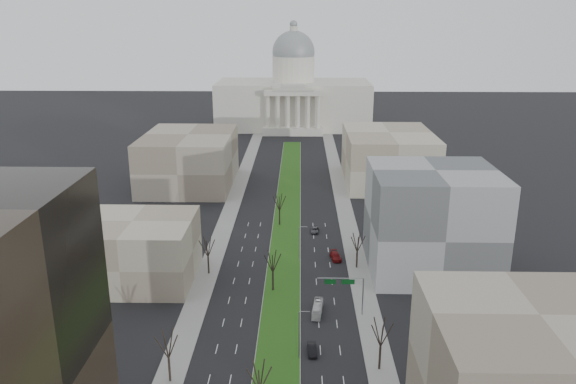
# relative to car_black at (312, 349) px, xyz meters

# --- Properties ---
(ground) EXTENTS (600.00, 600.00, 0.00)m
(ground) POSITION_rel_car_black_xyz_m (-6.01, 63.38, -0.72)
(ground) COLOR black
(ground) RESTS_ON ground
(median) EXTENTS (8.00, 222.03, 0.20)m
(median) POSITION_rel_car_black_xyz_m (-6.01, 62.37, -0.62)
(median) COLOR #999993
(median) RESTS_ON ground
(sidewalk_left) EXTENTS (5.00, 330.00, 0.15)m
(sidewalk_left) POSITION_rel_car_black_xyz_m (-23.51, 38.38, -0.65)
(sidewalk_left) COLOR gray
(sidewalk_left) RESTS_ON ground
(sidewalk_right) EXTENTS (5.00, 330.00, 0.15)m
(sidewalk_right) POSITION_rel_car_black_xyz_m (11.49, 38.38, -0.65)
(sidewalk_right) COLOR gray
(sidewalk_right) RESTS_ON ground
(capitol) EXTENTS (80.00, 46.00, 55.00)m
(capitol) POSITION_rel_car_black_xyz_m (-6.01, 212.97, 15.58)
(capitol) COLOR beige
(capitol) RESTS_ON ground
(building_beige_left) EXTENTS (26.00, 22.00, 14.00)m
(building_beige_left) POSITION_rel_car_black_xyz_m (-39.01, 28.38, 6.28)
(building_beige_left) COLOR tan
(building_beige_left) RESTS_ON ground
(building_grey_right) EXTENTS (28.00, 26.00, 24.00)m
(building_grey_right) POSITION_rel_car_black_xyz_m (27.99, 35.38, 11.28)
(building_grey_right) COLOR slate
(building_grey_right) RESTS_ON ground
(building_far_left) EXTENTS (30.00, 40.00, 18.00)m
(building_far_left) POSITION_rel_car_black_xyz_m (-41.01, 103.38, 8.28)
(building_far_left) COLOR gray
(building_far_left) RESTS_ON ground
(building_far_right) EXTENTS (30.00, 40.00, 18.00)m
(building_far_right) POSITION_rel_car_black_xyz_m (28.99, 108.38, 8.28)
(building_far_right) COLOR tan
(building_far_right) RESTS_ON ground
(tree_left_mid) EXTENTS (5.40, 5.40, 9.72)m
(tree_left_mid) POSITION_rel_car_black_xyz_m (-23.21, -8.62, 6.28)
(tree_left_mid) COLOR black
(tree_left_mid) RESTS_ON ground
(tree_left_far) EXTENTS (5.28, 5.28, 9.50)m
(tree_left_far) POSITION_rel_car_black_xyz_m (-23.21, 31.38, 6.12)
(tree_left_far) COLOR black
(tree_left_far) RESTS_ON ground
(tree_right_mid) EXTENTS (5.52, 5.52, 9.94)m
(tree_right_mid) POSITION_rel_car_black_xyz_m (11.19, -4.62, 6.43)
(tree_right_mid) COLOR black
(tree_right_mid) RESTS_ON ground
(tree_right_far) EXTENTS (5.04, 5.04, 9.07)m
(tree_right_far) POSITION_rel_car_black_xyz_m (11.19, 35.38, 5.81)
(tree_right_far) COLOR black
(tree_right_far) RESTS_ON ground
(tree_median_a) EXTENTS (5.40, 5.40, 9.72)m
(tree_median_a) POSITION_rel_car_black_xyz_m (-8.01, -16.62, 6.28)
(tree_median_a) COLOR black
(tree_median_a) RESTS_ON ground
(tree_median_b) EXTENTS (5.40, 5.40, 9.72)m
(tree_median_b) POSITION_rel_car_black_xyz_m (-8.01, 23.38, 6.28)
(tree_median_b) COLOR black
(tree_median_b) RESTS_ON ground
(tree_median_c) EXTENTS (5.40, 5.40, 9.72)m
(tree_median_c) POSITION_rel_car_black_xyz_m (-8.01, 63.38, 6.28)
(tree_median_c) COLOR black
(tree_median_c) RESTS_ON ground
(streetlamp_median_b) EXTENTS (1.90, 0.20, 9.16)m
(streetlamp_median_b) POSITION_rel_car_black_xyz_m (-2.25, -1.62, 4.09)
(streetlamp_median_b) COLOR gray
(streetlamp_median_b) RESTS_ON ground
(streetlamp_median_c) EXTENTS (1.90, 0.20, 9.16)m
(streetlamp_median_c) POSITION_rel_car_black_xyz_m (-2.25, 38.38, 4.09)
(streetlamp_median_c) COLOR gray
(streetlamp_median_c) RESTS_ON ground
(mast_arm_signs) EXTENTS (9.12, 0.24, 8.09)m
(mast_arm_signs) POSITION_rel_car_black_xyz_m (7.48, 13.41, 5.39)
(mast_arm_signs) COLOR gray
(mast_arm_signs) RESTS_ON ground
(car_black) EXTENTS (1.74, 4.45, 1.44)m
(car_black) POSITION_rel_car_black_xyz_m (0.00, 0.00, 0.00)
(car_black) COLOR black
(car_black) RESTS_ON ground
(car_red) EXTENTS (3.05, 5.72, 1.58)m
(car_red) POSITION_rel_car_black_xyz_m (6.48, 40.23, 0.07)
(car_red) COLOR maroon
(car_red) RESTS_ON ground
(car_grey_far) EXTENTS (2.35, 4.64, 1.26)m
(car_grey_far) POSITION_rel_car_black_xyz_m (1.82, 58.11, -0.09)
(car_grey_far) COLOR #4B4C53
(car_grey_far) RESTS_ON ground
(box_van) EXTENTS (2.56, 7.45, 2.03)m
(box_van) POSITION_rel_car_black_xyz_m (1.34, 13.93, 0.30)
(box_van) COLOR white
(box_van) RESTS_ON ground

